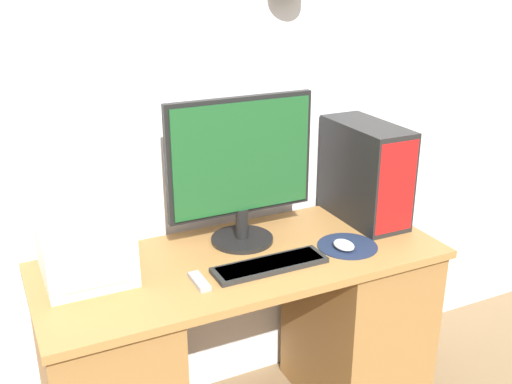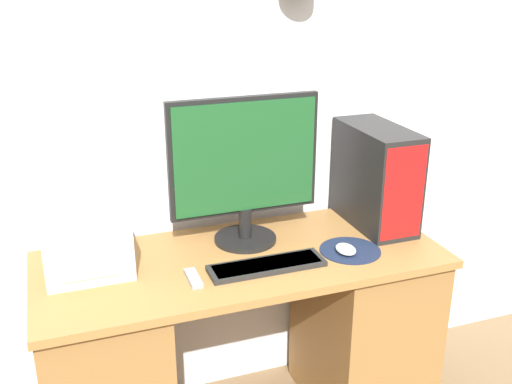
# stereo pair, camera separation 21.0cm
# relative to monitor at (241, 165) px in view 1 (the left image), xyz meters

# --- Properties ---
(wall_back) EXTENTS (6.40, 0.19, 2.70)m
(wall_back) POSITION_rel_monitor_xyz_m (-0.05, 0.23, 0.25)
(wall_back) COLOR silver
(wall_back) RESTS_ON ground_plane
(desk) EXTENTS (1.48, 0.60, 0.80)m
(desk) POSITION_rel_monitor_xyz_m (-0.05, -0.13, -0.69)
(desk) COLOR olive
(desk) RESTS_ON ground_plane
(monitor) EXTENTS (0.57, 0.24, 0.56)m
(monitor) POSITION_rel_monitor_xyz_m (0.00, 0.00, 0.00)
(monitor) COLOR black
(monitor) RESTS_ON desk
(keyboard) EXTENTS (0.41, 0.12, 0.02)m
(keyboard) POSITION_rel_monitor_xyz_m (-0.00, -0.24, -0.29)
(keyboard) COLOR black
(keyboard) RESTS_ON desk
(mousepad) EXTENTS (0.23, 0.23, 0.00)m
(mousepad) POSITION_rel_monitor_xyz_m (0.34, -0.22, -0.30)
(mousepad) COLOR #19233D
(mousepad) RESTS_ON desk
(mouse) EXTENTS (0.07, 0.09, 0.03)m
(mouse) POSITION_rel_monitor_xyz_m (0.31, -0.23, -0.29)
(mouse) COLOR silver
(mouse) RESTS_ON mousepad
(computer_tower) EXTENTS (0.19, 0.42, 0.40)m
(computer_tower) POSITION_rel_monitor_xyz_m (0.55, -0.02, -0.10)
(computer_tower) COLOR black
(computer_tower) RESTS_ON desk
(printer) EXTENTS (0.29, 0.34, 0.19)m
(printer) POSITION_rel_monitor_xyz_m (-0.59, -0.01, -0.21)
(printer) COLOR beige
(printer) RESTS_ON desk
(remote_control) EXTENTS (0.04, 0.13, 0.02)m
(remote_control) POSITION_rel_monitor_xyz_m (-0.26, -0.24, -0.30)
(remote_control) COLOR gray
(remote_control) RESTS_ON desk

